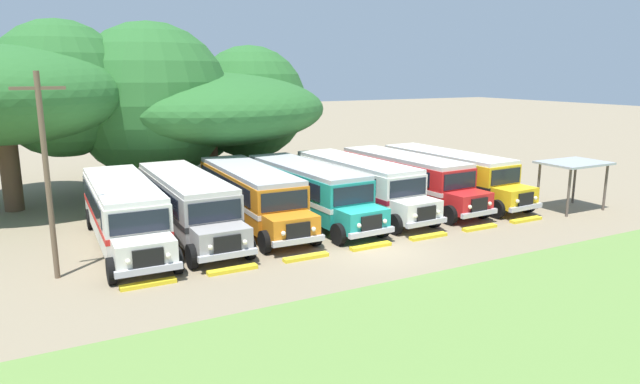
{
  "coord_description": "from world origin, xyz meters",
  "views": [
    {
      "loc": [
        -12.94,
        -19.36,
        7.61
      ],
      "look_at": [
        0.0,
        5.16,
        1.6
      ],
      "focal_mm": 31.27,
      "sensor_mm": 36.0,
      "label": 1
    }
  ],
  "objects_px": {
    "parked_bus_slot_1": "(187,201)",
    "waiting_shelter": "(574,167)",
    "parked_bus_slot_3": "(308,188)",
    "parked_bus_slot_4": "(358,182)",
    "secondary_tree": "(7,93)",
    "parked_bus_slot_0": "(124,210)",
    "broad_shade_tree": "(197,105)",
    "parked_bus_slot_6": "(449,173)",
    "parked_bus_slot_5": "(406,177)",
    "utility_pole": "(47,171)",
    "parked_bus_slot_2": "(251,193)"
  },
  "relations": [
    {
      "from": "parked_bus_slot_6",
      "to": "utility_pole",
      "type": "xyz_separation_m",
      "value": [
        -22.03,
        -3.67,
        2.49
      ]
    },
    {
      "from": "parked_bus_slot_0",
      "to": "parked_bus_slot_3",
      "type": "xyz_separation_m",
      "value": [
        9.33,
        0.26,
        0.0
      ]
    },
    {
      "from": "parked_bus_slot_0",
      "to": "broad_shade_tree",
      "type": "distance_m",
      "value": 14.99
    },
    {
      "from": "secondary_tree",
      "to": "utility_pole",
      "type": "bearing_deg",
      "value": -84.73
    },
    {
      "from": "parked_bus_slot_4",
      "to": "parked_bus_slot_0",
      "type": "bearing_deg",
      "value": -90.54
    },
    {
      "from": "parked_bus_slot_2",
      "to": "broad_shade_tree",
      "type": "xyz_separation_m",
      "value": [
        0.76,
        12.01,
        3.75
      ]
    },
    {
      "from": "parked_bus_slot_6",
      "to": "secondary_tree",
      "type": "xyz_separation_m",
      "value": [
        -23.25,
        9.58,
        4.86
      ]
    },
    {
      "from": "broad_shade_tree",
      "to": "parked_bus_slot_4",
      "type": "bearing_deg",
      "value": -65.83
    },
    {
      "from": "waiting_shelter",
      "to": "parked_bus_slot_4",
      "type": "bearing_deg",
      "value": 152.7
    },
    {
      "from": "parked_bus_slot_4",
      "to": "utility_pole",
      "type": "bearing_deg",
      "value": -79.13
    },
    {
      "from": "parked_bus_slot_1",
      "to": "parked_bus_slot_3",
      "type": "distance_m",
      "value": 6.41
    },
    {
      "from": "utility_pole",
      "to": "secondary_tree",
      "type": "bearing_deg",
      "value": 95.27
    },
    {
      "from": "parked_bus_slot_0",
      "to": "secondary_tree",
      "type": "height_order",
      "value": "secondary_tree"
    },
    {
      "from": "parked_bus_slot_4",
      "to": "parked_bus_slot_5",
      "type": "xyz_separation_m",
      "value": [
        3.41,
        0.16,
        0.0
      ]
    },
    {
      "from": "parked_bus_slot_5",
      "to": "waiting_shelter",
      "type": "height_order",
      "value": "parked_bus_slot_5"
    },
    {
      "from": "parked_bus_slot_0",
      "to": "parked_bus_slot_1",
      "type": "bearing_deg",
      "value": 95.87
    },
    {
      "from": "parked_bus_slot_1",
      "to": "waiting_shelter",
      "type": "distance_m",
      "value": 20.97
    },
    {
      "from": "parked_bus_slot_1",
      "to": "parked_bus_slot_5",
      "type": "relative_size",
      "value": 0.99
    },
    {
      "from": "parked_bus_slot_3",
      "to": "waiting_shelter",
      "type": "bearing_deg",
      "value": 66.2
    },
    {
      "from": "broad_shade_tree",
      "to": "utility_pole",
      "type": "relative_size",
      "value": 2.25
    },
    {
      "from": "utility_pole",
      "to": "parked_bus_slot_2",
      "type": "bearing_deg",
      "value": 22.91
    },
    {
      "from": "parked_bus_slot_3",
      "to": "parked_bus_slot_6",
      "type": "distance_m",
      "value": 9.7
    },
    {
      "from": "parked_bus_slot_5",
      "to": "broad_shade_tree",
      "type": "bearing_deg",
      "value": -146.66
    },
    {
      "from": "parked_bus_slot_0",
      "to": "parked_bus_slot_5",
      "type": "relative_size",
      "value": 1.0
    },
    {
      "from": "parked_bus_slot_3",
      "to": "waiting_shelter",
      "type": "xyz_separation_m",
      "value": [
        13.86,
        -5.3,
        0.87
      ]
    },
    {
      "from": "parked_bus_slot_5",
      "to": "parked_bus_slot_6",
      "type": "distance_m",
      "value": 3.06
    },
    {
      "from": "parked_bus_slot_1",
      "to": "parked_bus_slot_5",
      "type": "height_order",
      "value": "same"
    },
    {
      "from": "parked_bus_slot_4",
      "to": "parked_bus_slot_6",
      "type": "relative_size",
      "value": 1.0
    },
    {
      "from": "parked_bus_slot_0",
      "to": "waiting_shelter",
      "type": "relative_size",
      "value": 3.02
    },
    {
      "from": "utility_pole",
      "to": "waiting_shelter",
      "type": "xyz_separation_m",
      "value": [
        26.19,
        -1.77,
        -1.62
      ]
    },
    {
      "from": "parked_bus_slot_0",
      "to": "parked_bus_slot_4",
      "type": "xyz_separation_m",
      "value": [
        12.55,
        0.44,
        0.0
      ]
    },
    {
      "from": "parked_bus_slot_3",
      "to": "broad_shade_tree",
      "type": "distance_m",
      "value": 13.17
    },
    {
      "from": "parked_bus_slot_1",
      "to": "broad_shade_tree",
      "type": "xyz_separation_m",
      "value": [
        4.15,
        12.42,
        3.75
      ]
    },
    {
      "from": "parked_bus_slot_0",
      "to": "parked_bus_slot_4",
      "type": "height_order",
      "value": "same"
    },
    {
      "from": "parked_bus_slot_4",
      "to": "waiting_shelter",
      "type": "height_order",
      "value": "parked_bus_slot_4"
    },
    {
      "from": "parked_bus_slot_5",
      "to": "utility_pole",
      "type": "xyz_separation_m",
      "value": [
        -18.97,
        -3.87,
        2.49
      ]
    },
    {
      "from": "parked_bus_slot_1",
      "to": "parked_bus_slot_5",
      "type": "xyz_separation_m",
      "value": [
        13.05,
        0.34,
        0.0
      ]
    },
    {
      "from": "parked_bus_slot_3",
      "to": "parked_bus_slot_4",
      "type": "relative_size",
      "value": 1.0
    },
    {
      "from": "parked_bus_slot_2",
      "to": "parked_bus_slot_4",
      "type": "xyz_separation_m",
      "value": [
        6.25,
        -0.22,
        0.0
      ]
    },
    {
      "from": "parked_bus_slot_1",
      "to": "secondary_tree",
      "type": "distance_m",
      "value": 13.01
    },
    {
      "from": "parked_bus_slot_4",
      "to": "secondary_tree",
      "type": "relative_size",
      "value": 0.8
    },
    {
      "from": "parked_bus_slot_3",
      "to": "broad_shade_tree",
      "type": "xyz_separation_m",
      "value": [
        -2.26,
        12.42,
        3.75
      ]
    },
    {
      "from": "parked_bus_slot_5",
      "to": "parked_bus_slot_2",
      "type": "bearing_deg",
      "value": -93.42
    },
    {
      "from": "parked_bus_slot_4",
      "to": "waiting_shelter",
      "type": "distance_m",
      "value": 11.99
    },
    {
      "from": "parked_bus_slot_0",
      "to": "waiting_shelter",
      "type": "distance_m",
      "value": 23.74
    },
    {
      "from": "parked_bus_slot_2",
      "to": "broad_shade_tree",
      "type": "relative_size",
      "value": 0.63
    },
    {
      "from": "parked_bus_slot_0",
      "to": "parked_bus_slot_1",
      "type": "relative_size",
      "value": 1.0
    },
    {
      "from": "parked_bus_slot_0",
      "to": "parked_bus_slot_4",
      "type": "bearing_deg",
      "value": 92.83
    },
    {
      "from": "parked_bus_slot_1",
      "to": "secondary_tree",
      "type": "height_order",
      "value": "secondary_tree"
    },
    {
      "from": "parked_bus_slot_6",
      "to": "secondary_tree",
      "type": "relative_size",
      "value": 0.8
    }
  ]
}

